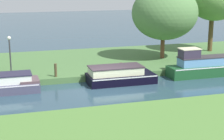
{
  "coord_description": "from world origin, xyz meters",
  "views": [
    {
      "loc": [
        -5.91,
        -21.13,
        6.58
      ],
      "look_at": [
        0.79,
        1.2,
        0.9
      ],
      "focal_mm": 58.93,
      "sensor_mm": 36.0,
      "label": 1
    }
  ],
  "objects": [
    {
      "name": "mooring_post_near",
      "position": [
        1.82,
        2.47,
        0.73
      ],
      "size": [
        0.19,
        0.19,
        0.65
      ],
      "primitive_type": "cylinder",
      "color": "#50352F",
      "rests_on": "riverbank_far"
    },
    {
      "name": "riverbank_far",
      "position": [
        0.0,
        7.0,
        0.2
      ],
      "size": [
        72.0,
        10.0,
        0.4
      ],
      "primitive_type": "cube",
      "color": "#486F3C",
      "rests_on": "ground_plane"
    },
    {
      "name": "lamp_post",
      "position": [
        -5.52,
        3.94,
        2.07
      ],
      "size": [
        0.24,
        0.24,
        2.61
      ],
      "color": "#333338",
      "rests_on": "riverbank_far"
    },
    {
      "name": "black_barge",
      "position": [
        1.28,
        1.2,
        0.5
      ],
      "size": [
        4.44,
        2.08,
        1.15
      ],
      "color": "black",
      "rests_on": "ground_plane"
    },
    {
      "name": "forest_cruiser",
      "position": [
        8.45,
        1.2,
        0.67
      ],
      "size": [
        7.51,
        1.49,
        2.05
      ],
      "color": "#1A4D26",
      "rests_on": "ground_plane"
    },
    {
      "name": "mooring_post_far",
      "position": [
        -2.71,
        2.47,
        0.84
      ],
      "size": [
        0.17,
        0.17,
        0.88
      ],
      "primitive_type": "cylinder",
      "color": "#463A24",
      "rests_on": "riverbank_far"
    },
    {
      "name": "willow_tree_centre",
      "position": [
        6.54,
        5.76,
        4.1
      ],
      "size": [
        5.34,
        4.78,
        5.86
      ],
      "color": "brown",
      "rests_on": "riverbank_far"
    },
    {
      "name": "ground_plane",
      "position": [
        0.0,
        0.0,
        0.0
      ],
      "size": [
        120.0,
        120.0,
        0.0
      ],
      "primitive_type": "plane",
      "color": "#284251"
    }
  ]
}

